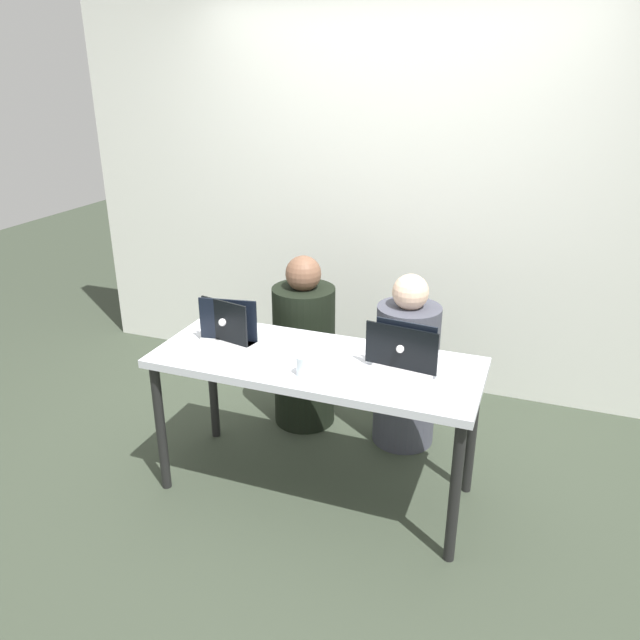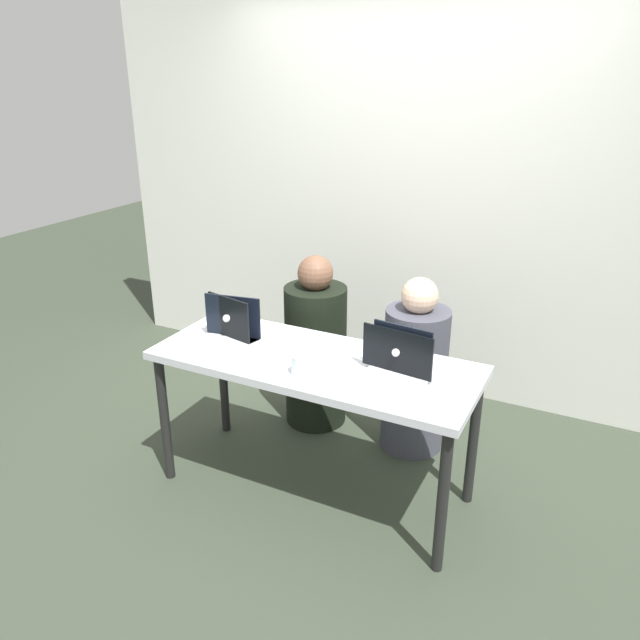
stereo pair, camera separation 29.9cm
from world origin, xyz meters
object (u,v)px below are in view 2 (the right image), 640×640
laptop_front_left (227,335)px  water_glass_center (299,366)px  laptop_back_left (241,327)px  laptop_front_right (393,371)px  laptop_back_right (404,360)px  person_on_left (316,350)px  person_on_right (415,374)px

laptop_front_left → water_glass_center: (0.48, -0.12, -0.01)m
laptop_back_left → laptop_front_right: bearing=-175.3°
laptop_back_right → laptop_front_left: (-0.89, -0.14, 0.00)m
water_glass_center → person_on_left: bearing=112.2°
person_on_left → laptop_back_left: (-0.16, -0.55, 0.33)m
person_on_left → laptop_front_right: (0.74, -0.67, 0.34)m
laptop_front_right → laptop_back_left: 0.90m
laptop_front_right → laptop_back_left: bearing=178.6°
laptop_front_left → laptop_back_left: size_ratio=1.02×
person_on_right → laptop_back_left: (-0.79, -0.55, 0.35)m
laptop_back_right → water_glass_center: 0.49m
person_on_right → laptop_back_right: person_on_right is taller
person_on_left → laptop_back_right: person_on_left is taller
laptop_front_right → water_glass_center: size_ratio=3.39×
laptop_back_right → water_glass_center: size_ratio=3.99×
laptop_front_left → person_on_right: bearing=31.1°
laptop_front_left → laptop_front_right: 0.89m
laptop_back_left → water_glass_center: (0.48, -0.25, -0.01)m
person_on_left → laptop_front_left: size_ratio=3.16×
person_on_right → laptop_back_right: size_ratio=2.76×
person_on_left → water_glass_center: 0.92m
laptop_front_left → laptop_front_right: bearing=-9.5°
laptop_back_right → laptop_back_left: bearing=7.5°
laptop_back_right → laptop_front_right: bearing=95.9°
laptop_back_right → laptop_back_left: (-0.89, -0.01, 0.00)m
laptop_back_left → water_glass_center: size_ratio=3.54×
laptop_front_right → water_glass_center: (-0.41, -0.12, -0.01)m
laptop_back_left → laptop_back_right: bearing=-166.7°
person_on_left → laptop_back_right: (0.74, -0.54, 0.33)m
person_on_right → laptop_back_left: bearing=48.2°
person_on_right → laptop_front_right: 0.77m
person_on_left → laptop_back_right: size_ratio=2.87×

